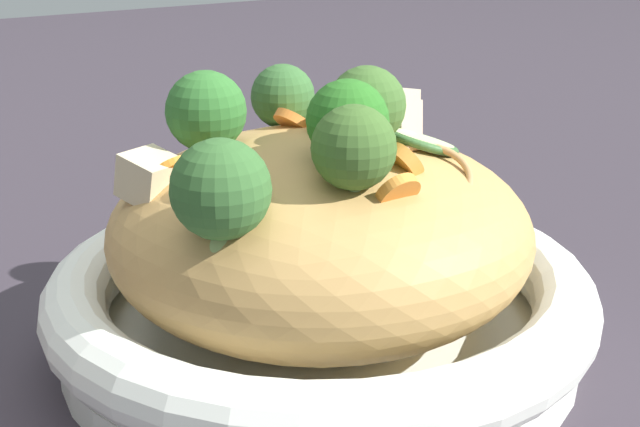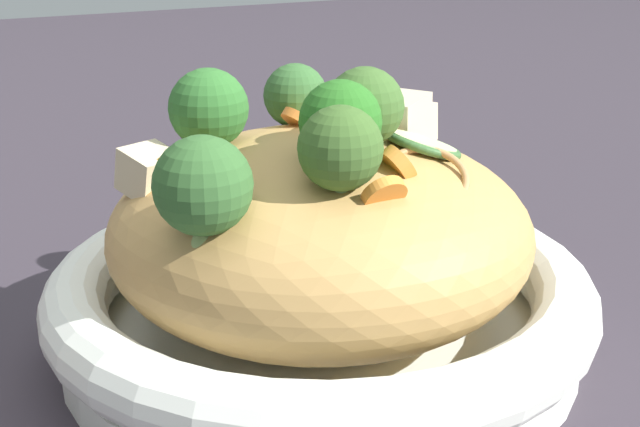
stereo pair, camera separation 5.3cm
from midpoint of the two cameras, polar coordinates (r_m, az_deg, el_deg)
ground_plane at (r=0.56m, az=2.71°, el=-8.25°), size 3.00×3.00×0.00m
serving_bowl at (r=0.55m, az=2.76°, el=-5.58°), size 0.32×0.32×0.06m
noodle_heap at (r=0.53m, az=2.86°, el=-1.18°), size 0.24×0.24×0.11m
broccoli_florets at (r=0.49m, az=0.88°, el=5.01°), size 0.19×0.16×0.07m
carrot_coins at (r=0.50m, az=1.34°, el=3.14°), size 0.14×0.12×0.03m
zucchini_slices at (r=0.55m, az=4.74°, el=4.99°), size 0.15×0.09×0.04m
chicken_chunks at (r=0.56m, az=4.72°, el=4.94°), size 0.07×0.21×0.04m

